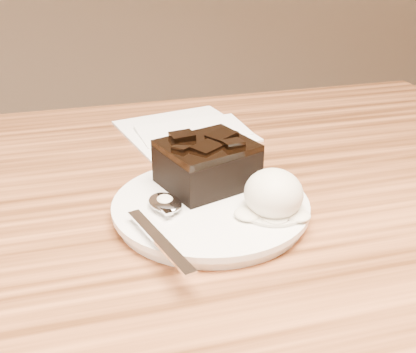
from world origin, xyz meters
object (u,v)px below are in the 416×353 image
object	(u,v)px
ice_cream_scoop	(274,194)
napkin	(185,130)
brownie	(207,166)
plate	(211,209)
spoon	(165,204)

from	to	relation	value
ice_cream_scoop	napkin	distance (m)	0.27
brownie	ice_cream_scoop	bearing A→B (deg)	-58.27
brownie	napkin	distance (m)	0.20
plate	napkin	size ratio (longest dim) A/B	1.23
spoon	napkin	size ratio (longest dim) A/B	1.06
plate	napkin	world-z (taller)	plate
napkin	plate	bearing A→B (deg)	-96.77
ice_cream_scoop	spoon	bearing A→B (deg)	161.30
brownie	napkin	world-z (taller)	brownie
plate	ice_cream_scoop	size ratio (longest dim) A/B	3.30
brownie	ice_cream_scoop	size ratio (longest dim) A/B	1.49
plate	brownie	xyz separation A→B (m)	(0.01, 0.04, 0.03)
plate	brownie	size ratio (longest dim) A/B	2.21
spoon	brownie	bearing A→B (deg)	22.05
ice_cream_scoop	brownie	bearing A→B (deg)	121.73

